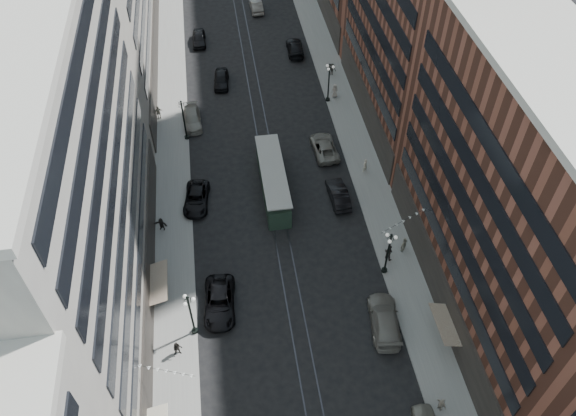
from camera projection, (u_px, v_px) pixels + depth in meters
ground at (258, 108)px, 72.50m from camera, size 220.00×220.00×0.00m
sidewalk_west at (171, 71)px, 78.09m from camera, size 4.00×180.00×0.15m
sidewalk_east at (326, 58)px, 80.32m from camera, size 4.00×180.00×0.15m
rail_west at (245, 65)px, 79.18m from camera, size 0.12×180.00×0.02m
rail_east at (255, 65)px, 79.32m from camera, size 0.12×180.00×0.02m
building_west_mid at (67, 192)px, 42.32m from camera, size 8.00×36.00×28.00m
building_east_mid at (513, 209)px, 43.84m from camera, size 8.00×30.00×24.00m
lamppost_sw_far at (191, 314)px, 47.69m from camera, size 1.03×1.14×5.52m
lamppost_sw_mid at (184, 119)px, 65.93m from camera, size 1.03×1.14×5.52m
lamppost_se_far at (388, 252)px, 52.25m from camera, size 1.03×1.14×5.52m
lamppost_se_mid at (329, 81)px, 71.17m from camera, size 1.03×1.14×5.52m
streetcar at (273, 181)px, 61.01m from camera, size 2.58×11.67×3.23m
car_2 at (220, 302)px, 51.15m from camera, size 3.24×6.21×1.67m
pedestrian_2 at (178, 349)px, 47.76m from camera, size 0.86×0.54×1.67m
pedestrian_4 at (441, 405)px, 44.42m from camera, size 0.81×1.06×1.65m
car_7 at (197, 198)px, 60.27m from camera, size 3.20×5.72×1.51m
car_8 at (192, 119)px, 69.67m from camera, size 2.37×5.39×1.54m
car_9 at (199, 38)px, 82.63m from camera, size 2.03×4.84×1.64m
car_10 at (338, 194)px, 60.59m from camera, size 1.95×5.14×1.67m
car_11 at (324, 147)px, 65.97m from camera, size 2.93×5.85×1.59m
car_12 at (295, 48)px, 80.91m from camera, size 2.51×5.68×1.62m
car_13 at (221, 79)px, 75.44m from camera, size 2.37×4.96×1.64m
car_14 at (256, 6)px, 89.44m from camera, size 1.93×5.05×1.64m
pedestrian_5 at (161, 224)px, 57.51m from camera, size 1.50×0.95×1.57m
pedestrian_6 at (159, 112)px, 70.04m from camera, size 1.19×0.76×1.87m
pedestrian_7 at (389, 252)px, 54.82m from camera, size 0.99×1.01×1.88m
pedestrian_8 at (365, 165)px, 63.47m from camera, size 0.75×0.69×1.72m
pedestrian_9 at (332, 69)px, 76.76m from camera, size 1.15×0.61×1.70m
car_extra_1 at (385, 320)px, 49.83m from camera, size 3.26×6.43×1.79m
pedestrian_extra_0 at (335, 91)px, 73.21m from camera, size 1.01×0.70×1.87m
pedestrian_extra_1 at (404, 244)px, 55.48m from camera, size 1.16×1.07×1.86m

